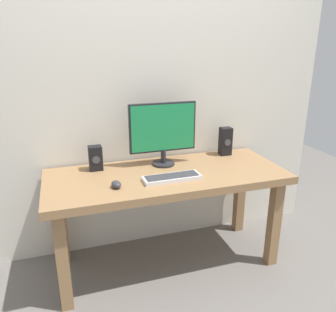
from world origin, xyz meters
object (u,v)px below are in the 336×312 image
(mouse, at_px, (116,184))
(speaker_right, at_px, (225,141))
(speaker_left, at_px, (96,158))
(desk, at_px, (167,185))
(monitor, at_px, (163,131))
(keyboard_primary, at_px, (172,178))

(mouse, distance_m, speaker_right, 1.00)
(speaker_left, bearing_deg, desk, -24.56)
(speaker_right, bearing_deg, desk, -157.17)
(desk, distance_m, mouse, 0.41)
(mouse, distance_m, speaker_left, 0.36)
(monitor, height_order, speaker_left, monitor)
(speaker_left, bearing_deg, keyboard_primary, -36.66)
(speaker_left, bearing_deg, monitor, -4.32)
(keyboard_primary, bearing_deg, speaker_left, 143.34)
(monitor, distance_m, speaker_right, 0.55)
(desk, height_order, keyboard_primary, keyboard_primary)
(keyboard_primary, height_order, speaker_left, speaker_left)
(desk, distance_m, speaker_right, 0.63)
(monitor, relative_size, keyboard_primary, 1.28)
(monitor, height_order, keyboard_primary, monitor)
(monitor, distance_m, mouse, 0.55)
(desk, height_order, mouse, mouse)
(mouse, bearing_deg, monitor, 26.57)
(speaker_right, height_order, speaker_left, speaker_right)
(keyboard_primary, height_order, mouse, mouse)
(monitor, bearing_deg, desk, -98.01)
(mouse, bearing_deg, speaker_left, 91.71)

